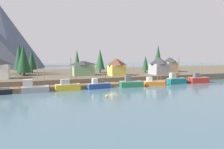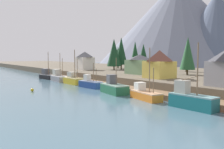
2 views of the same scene
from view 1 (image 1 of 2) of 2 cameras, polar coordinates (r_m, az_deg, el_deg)
The scene contains 24 objects.
ground_plane at distance 85.02m, azimuth -4.29°, elevation -1.84°, with size 400.00×400.00×1.00m, color #476675.
dock at distance 67.85m, azimuth -0.22°, elevation -2.82°, with size 80.00×4.00×1.60m.
shoreline_bank at distance 96.38m, azimuth -6.20°, elevation 0.05°, with size 400.00×56.00×2.50m, color brown.
mountain_central_peak at distance 195.04m, azimuth -29.12°, elevation 9.58°, with size 70.61×70.61×53.26m, color #4C566B.
fishing_boat_grey at distance 60.24m, azimuth -21.08°, elevation -3.54°, with size 7.14×3.19×8.64m.
fishing_boat_yellow at distance 60.89m, azimuth -12.47°, elevation -3.24°, with size 7.20×2.84×9.44m.
fishing_boat_blue at distance 62.75m, azimuth -3.85°, elevation -3.05°, with size 7.29×2.93×6.11m.
fishing_boat_green at distance 65.93m, azimuth 5.28°, elevation -2.49°, with size 7.45×4.01×7.41m.
fishing_boat_orange at distance 70.48m, azimuth 11.73°, elevation -2.23°, with size 7.22×3.38×9.17m.
fishing_boat_teal at distance 76.03m, azimuth 17.62°, elevation -1.51°, with size 7.18×2.54×9.67m.
fishing_boat_red at distance 81.83m, azimuth 23.13°, elevation -1.29°, with size 7.33×3.43×7.34m.
house_yellow at distance 77.64m, azimuth 1.30°, elevation 2.22°, with size 5.96×6.20×6.61m.
house_green at distance 78.69m, azimuth -8.10°, elevation 1.84°, with size 8.16×5.29×5.65m.
house_tan at distance 98.17m, azimuth 15.95°, elevation 2.77°, with size 5.51×5.97×6.90m.
house_grey at distance 84.57m, azimuth 12.99°, elevation 2.45°, with size 6.25×6.86×6.93m.
conifer_near_left at distance 112.61m, azimuth 12.84°, elevation 5.22°, with size 4.48×4.48×13.33m.
conifer_mid_left at distance 96.83m, azimuth -24.91°, elevation 4.27°, with size 3.85×3.85×11.43m.
conifer_mid_right at distance 83.55m, azimuth -23.66°, elevation 4.16°, with size 5.38×5.38×11.74m.
conifer_back_left at distance 88.47m, azimuth -24.61°, elevation 4.61°, with size 4.85×4.85×12.61m.
conifer_back_right at distance 98.31m, azimuth -9.83°, elevation 4.22°, with size 3.40×3.40×10.40m.
conifer_centre at distance 96.09m, azimuth -21.65°, elevation 3.87°, with size 4.34×4.34×10.06m.
conifer_far_left at distance 91.75m, azimuth 9.40°, elevation 3.20°, with size 3.17×3.17×7.53m.
conifer_far_right at distance 89.89m, azimuth -3.38°, elevation 4.30°, with size 4.26×4.26×10.53m.
channel_buoy at distance 49.58m, azimuth -1.44°, elevation -6.08°, with size 0.70×0.70×0.70m, color gold.
Camera 1 is at (-22.47, -61.29, 10.25)m, focal length 32.46 mm.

